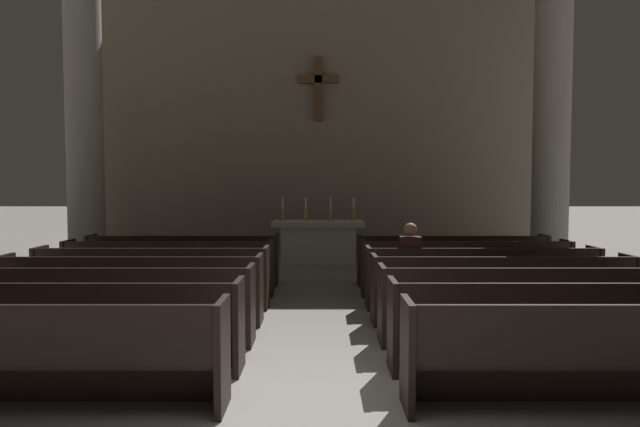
% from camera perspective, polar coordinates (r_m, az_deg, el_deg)
% --- Properties ---
extents(ground_plane, '(80.00, 80.00, 0.00)m').
position_cam_1_polar(ground_plane, '(5.05, -0.32, -19.33)').
color(ground_plane, gray).
extents(pew_left_row_1, '(3.54, 0.50, 0.95)m').
position_cam_1_polar(pew_left_row_1, '(5.48, -28.45, -12.59)').
color(pew_left_row_1, black).
rests_on(pew_left_row_1, ground).
extents(pew_left_row_2, '(3.54, 0.50, 0.95)m').
position_cam_1_polar(pew_left_row_2, '(6.32, -24.19, -10.41)').
color(pew_left_row_2, black).
rests_on(pew_left_row_2, ground).
extents(pew_left_row_3, '(3.54, 0.50, 0.95)m').
position_cam_1_polar(pew_left_row_3, '(7.18, -20.98, -8.71)').
color(pew_left_row_3, black).
rests_on(pew_left_row_3, ground).
extents(pew_left_row_4, '(3.54, 0.50, 0.95)m').
position_cam_1_polar(pew_left_row_4, '(8.07, -18.49, -7.36)').
color(pew_left_row_4, black).
rests_on(pew_left_row_4, ground).
extents(pew_left_row_5, '(3.54, 0.50, 0.95)m').
position_cam_1_polar(pew_left_row_5, '(8.98, -16.51, -6.26)').
color(pew_left_row_5, black).
rests_on(pew_left_row_5, ground).
extents(pew_left_row_6, '(3.54, 0.50, 0.95)m').
position_cam_1_polar(pew_left_row_6, '(9.89, -14.90, -5.37)').
color(pew_left_row_6, black).
rests_on(pew_left_row_6, ground).
extents(pew_left_row_7, '(3.54, 0.50, 0.95)m').
position_cam_1_polar(pew_left_row_7, '(10.82, -13.57, -4.62)').
color(pew_left_row_7, black).
rests_on(pew_left_row_7, ground).
extents(pew_right_row_1, '(3.54, 0.50, 0.95)m').
position_cam_1_polar(pew_right_row_1, '(5.44, 28.04, -12.70)').
color(pew_right_row_1, black).
rests_on(pew_right_row_1, ground).
extents(pew_right_row_2, '(3.54, 0.50, 0.95)m').
position_cam_1_polar(pew_right_row_2, '(6.28, 23.87, -10.48)').
color(pew_right_row_2, black).
rests_on(pew_right_row_2, ground).
extents(pew_right_row_3, '(3.54, 0.50, 0.95)m').
position_cam_1_polar(pew_right_row_3, '(7.15, 20.73, -8.75)').
color(pew_right_row_3, black).
rests_on(pew_right_row_3, ground).
extents(pew_right_row_4, '(3.54, 0.50, 0.95)m').
position_cam_1_polar(pew_right_row_4, '(8.05, 18.31, -7.39)').
color(pew_right_row_4, black).
rests_on(pew_right_row_4, ground).
extents(pew_right_row_5, '(3.54, 0.50, 0.95)m').
position_cam_1_polar(pew_right_row_5, '(8.95, 16.38, -6.29)').
color(pew_right_row_5, black).
rests_on(pew_right_row_5, ground).
extents(pew_right_row_6, '(3.54, 0.50, 0.95)m').
position_cam_1_polar(pew_right_row_6, '(9.87, 14.82, -5.39)').
color(pew_right_row_6, black).
rests_on(pew_right_row_6, ground).
extents(pew_right_row_7, '(3.54, 0.50, 0.95)m').
position_cam_1_polar(pew_right_row_7, '(10.80, 13.53, -4.64)').
color(pew_right_row_7, black).
rests_on(pew_right_row_7, ground).
extents(column_left_second, '(1.19, 1.19, 6.70)m').
position_cam_1_polar(column_left_second, '(13.50, -22.73, 8.62)').
color(column_left_second, '#9E998E').
rests_on(column_left_second, ground).
extents(column_right_second, '(1.19, 1.19, 6.70)m').
position_cam_1_polar(column_right_second, '(13.47, 22.80, 8.64)').
color(column_right_second, '#9E998E').
rests_on(column_right_second, ground).
extents(altar, '(2.20, 0.90, 1.01)m').
position_cam_1_polar(altar, '(13.43, 0.02, -2.78)').
color(altar, '#BCB7AD').
rests_on(altar, ground).
extents(candlestick_outer_left, '(0.16, 0.16, 0.56)m').
position_cam_1_polar(candlestick_outer_left, '(13.40, -3.62, -0.02)').
color(candlestick_outer_left, '#B79338').
rests_on(candlestick_outer_left, altar).
extents(candlestick_inner_left, '(0.16, 0.16, 0.56)m').
position_cam_1_polar(candlestick_inner_left, '(13.38, -1.26, -0.02)').
color(candlestick_inner_left, '#B79338').
rests_on(candlestick_inner_left, altar).
extents(candlestick_inner_right, '(0.16, 0.16, 0.56)m').
position_cam_1_polar(candlestick_inner_right, '(13.38, 1.31, -0.02)').
color(candlestick_inner_right, '#B79338').
rests_on(candlestick_inner_right, altar).
extents(candlestick_outer_right, '(0.16, 0.16, 0.56)m').
position_cam_1_polar(candlestick_outer_right, '(13.40, 3.66, -0.02)').
color(candlestick_outer_right, '#B79338').
rests_on(candlestick_outer_right, altar).
extents(apse_with_cross, '(11.59, 0.45, 7.95)m').
position_cam_1_polar(apse_with_cross, '(15.10, 0.04, 10.98)').
color(apse_with_cross, gray).
rests_on(apse_with_cross, ground).
extents(lone_worshipper, '(0.32, 0.43, 1.32)m').
position_cam_1_polar(lone_worshipper, '(8.72, 9.33, -5.02)').
color(lone_worshipper, '#26262B').
rests_on(lone_worshipper, ground).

